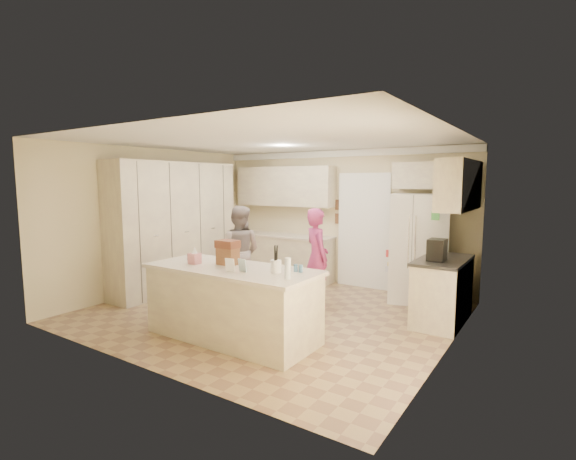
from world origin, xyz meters
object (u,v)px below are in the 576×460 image
Objects in this scene: refrigerator at (418,248)px; dollhouse_body at (228,256)px; teen_boy at (239,252)px; teen_girl at (317,258)px; coffee_maker at (437,250)px; tissue_box at (195,258)px; utensil_crock at (276,266)px; island_base at (232,304)px.

refrigerator is 6.92× the size of dollhouse_body.
teen_girl is (1.39, 0.27, -0.01)m from teen_boy.
teen_girl is (0.37, 1.71, -0.24)m from dollhouse_body.
coffee_maker is 2.14× the size of tissue_box.
refrigerator reaches higher than utensil_crock.
refrigerator reaches higher than island_base.
teen_boy reaches higher than island_base.
refrigerator is 1.14× the size of teen_girl.
dollhouse_body is (-1.65, -2.86, 0.14)m from refrigerator.
refrigerator is 12.86× the size of tissue_box.
refrigerator is 3.30m from dollhouse_body.
tissue_box is 0.54× the size of dollhouse_body.
teen_boy is (-0.62, 1.64, -0.20)m from tissue_box.
teen_girl is (-1.28, -1.15, -0.11)m from refrigerator.
island_base is at bearing 10.30° from tissue_box.
dollhouse_body is at bearing 146.31° from island_base.
utensil_crock is 2.36m from teen_boy.
tissue_box is at bearing -138.75° from refrigerator.
tissue_box is at bearing -142.43° from coffee_maker.
utensil_crock reaches higher than tissue_box.
utensil_crock is (-1.40, -1.85, -0.07)m from coffee_maker.
utensil_crock is 0.58× the size of dollhouse_body.
coffee_maker is 2.84m from dollhouse_body.
coffee_maker is 3.28m from tissue_box.
island_base is (-2.05, -1.90, -0.63)m from coffee_maker.
teen_boy is (-1.02, 1.44, -0.24)m from dollhouse_body.
refrigerator is at bearing -174.31° from teen_boy.
coffee_maker is 0.19× the size of teen_girl.
utensil_crock is at bearing -121.18° from refrigerator.
utensil_crock is 1.82m from teen_girl.
tissue_box is 0.09× the size of teen_girl.
island_base is (-1.50, -2.96, -0.46)m from refrigerator.
teen_boy reaches higher than teen_girl.
teen_boy is (-1.17, 1.54, 0.36)m from island_base.
refrigerator reaches higher than teen_girl.
tissue_box is at bearing -172.87° from utensil_crock.
tissue_box is at bearing 106.89° from teen_girl.
utensil_crock is at bearing 7.13° from tissue_box.
teen_girl is (-1.83, -0.09, -0.28)m from coffee_maker.
coffee_maker is 2.87m from island_base.
teen_girl is at bearing 68.05° from tissue_box.
dollhouse_body is (-0.15, 0.10, 0.60)m from island_base.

